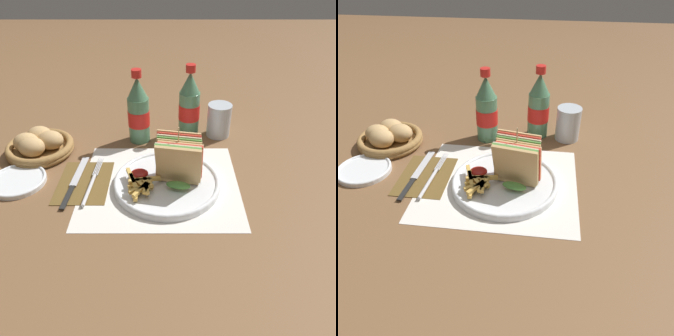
% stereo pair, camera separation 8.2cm
% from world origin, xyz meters
% --- Properties ---
extents(ground_plane, '(4.00, 4.00, 0.00)m').
position_xyz_m(ground_plane, '(0.00, 0.00, 0.00)').
color(ground_plane, brown).
extents(placemat, '(0.40, 0.34, 0.00)m').
position_xyz_m(placemat, '(-0.04, 0.02, 0.00)').
color(placemat, silver).
rests_on(placemat, ground_plane).
extents(plate_main, '(0.27, 0.27, 0.02)m').
position_xyz_m(plate_main, '(-0.03, 0.02, 0.01)').
color(plate_main, white).
rests_on(plate_main, ground_plane).
extents(club_sandwich, '(0.12, 0.11, 0.15)m').
position_xyz_m(club_sandwich, '(0.00, 0.03, 0.07)').
color(club_sandwich, tan).
rests_on(club_sandwich, plate_main).
extents(fries_pile, '(0.09, 0.11, 0.02)m').
position_xyz_m(fries_pile, '(-0.09, -0.02, 0.03)').
color(fries_pile, gold).
rests_on(fries_pile, plate_main).
extents(ketchup_blob, '(0.04, 0.04, 0.02)m').
position_xyz_m(ketchup_blob, '(-0.10, 0.03, 0.03)').
color(ketchup_blob, maroon).
rests_on(ketchup_blob, plate_main).
extents(napkin, '(0.13, 0.18, 0.00)m').
position_xyz_m(napkin, '(-0.24, 0.03, 0.00)').
color(napkin, brown).
rests_on(napkin, ground_plane).
extents(fork, '(0.02, 0.20, 0.01)m').
position_xyz_m(fork, '(-0.22, 0.01, 0.01)').
color(fork, silver).
rests_on(fork, napkin).
extents(knife, '(0.03, 0.22, 0.00)m').
position_xyz_m(knife, '(-0.26, 0.03, 0.01)').
color(knife, black).
rests_on(knife, napkin).
extents(coke_bottle_near, '(0.06, 0.06, 0.22)m').
position_xyz_m(coke_bottle_near, '(-0.11, 0.25, 0.09)').
color(coke_bottle_near, '#4C7F5B').
rests_on(coke_bottle_near, ground_plane).
extents(coke_bottle_far, '(0.06, 0.06, 0.22)m').
position_xyz_m(coke_bottle_far, '(0.04, 0.29, 0.09)').
color(coke_bottle_far, '#4C7F5B').
rests_on(coke_bottle_far, ground_plane).
extents(glass_near, '(0.07, 0.07, 0.10)m').
position_xyz_m(glass_near, '(0.13, 0.28, 0.05)').
color(glass_near, silver).
rests_on(glass_near, ground_plane).
extents(bread_basket, '(0.19, 0.19, 0.07)m').
position_xyz_m(bread_basket, '(-0.40, 0.17, 0.02)').
color(bread_basket, olive).
rests_on(bread_basket, ground_plane).
extents(side_saucer, '(0.14, 0.14, 0.01)m').
position_xyz_m(side_saucer, '(-0.41, 0.03, 0.01)').
color(side_saucer, white).
rests_on(side_saucer, ground_plane).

